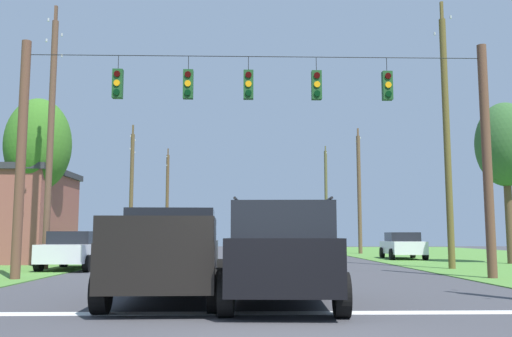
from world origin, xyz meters
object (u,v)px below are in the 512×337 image
at_px(pickup_truck, 170,255).
at_px(utility_pole_distant_left, 167,199).
at_px(suv_black, 282,251).
at_px(overhead_signal_span, 256,141).
at_px(utility_pole_near_left, 326,198).
at_px(tree_roadside_right, 505,145).
at_px(distant_car_oncoming, 75,250).
at_px(utility_pole_far_left, 51,133).
at_px(distant_car_crossing_white, 402,245).
at_px(utility_pole_distant_right, 131,189).
at_px(utility_pole_mid_right, 447,136).
at_px(utility_pole_far_right, 359,192).
at_px(tree_roadside_far_right, 38,145).

bearing_deg(pickup_truck, utility_pole_distant_left, 97.62).
distance_m(suv_black, utility_pole_distant_left, 46.94).
bearing_deg(overhead_signal_span, utility_pole_near_left, 78.09).
xyz_separation_m(utility_pole_distant_left, tree_roadside_right, (20.35, -30.87, 0.65)).
distance_m(distant_car_oncoming, utility_pole_far_left, 4.87).
relative_size(distant_car_crossing_white, utility_pole_near_left, 0.42).
distance_m(distant_car_crossing_white, distant_car_oncoming, 18.23).
bearing_deg(utility_pole_distant_right, utility_pole_far_left, -90.14).
distance_m(distant_car_crossing_white, utility_pole_mid_right, 10.36).
bearing_deg(distant_car_oncoming, utility_pole_far_right, 49.49).
bearing_deg(suv_black, pickup_truck, 160.66).
bearing_deg(pickup_truck, utility_pole_near_left, 77.13).
relative_size(utility_pole_mid_right, utility_pole_far_left, 1.03).
height_order(utility_pole_near_left, utility_pole_far_left, utility_pole_far_left).
bearing_deg(distant_car_crossing_white, utility_pole_near_left, 91.17).
distance_m(utility_pole_distant_left, tree_roadside_right, 36.98).
bearing_deg(overhead_signal_span, suv_black, -86.81).
bearing_deg(overhead_signal_span, distant_car_oncoming, 144.45).
height_order(suv_black, utility_pole_far_left, utility_pole_far_left).
bearing_deg(utility_pole_distant_left, pickup_truck, -82.38).
xyz_separation_m(utility_pole_far_left, tree_roadside_right, (20.59, 3.66, 0.16)).
xyz_separation_m(overhead_signal_span, utility_pole_mid_right, (8.05, 4.88, 1.09)).
height_order(utility_pole_far_left, utility_pole_distant_left, utility_pole_far_left).
height_order(utility_pole_far_left, tree_roadside_right, utility_pole_far_left).
bearing_deg(utility_pole_far_left, tree_roadside_far_right, 115.95).
bearing_deg(utility_pole_distant_left, utility_pole_mid_right, -65.13).
bearing_deg(utility_pole_distant_left, suv_black, -79.68).
bearing_deg(utility_pole_distant_left, distant_car_oncoming, -88.46).
xyz_separation_m(overhead_signal_span, distant_car_crossing_white, (8.73, 14.11, -3.57)).
height_order(utility_pole_mid_right, utility_pole_distant_left, utility_pole_mid_right).
xyz_separation_m(distant_car_oncoming, tree_roadside_far_right, (-3.13, 4.00, 4.86)).
height_order(utility_pole_distant_right, tree_roadside_right, utility_pole_distant_right).
distance_m(distant_car_oncoming, utility_pole_far_right, 23.87).
height_order(tree_roadside_right, tree_roadside_far_right, tree_roadside_far_right).
distance_m(utility_pole_far_right, utility_pole_far_left, 24.40).
height_order(overhead_signal_span, utility_pole_far_right, utility_pole_far_right).
xyz_separation_m(overhead_signal_span, utility_pole_far_left, (-8.26, 5.03, 1.16)).
relative_size(distant_car_crossing_white, tree_roadside_right, 0.57).
bearing_deg(utility_pole_mid_right, distant_car_crossing_white, 85.78).
bearing_deg(suv_black, utility_pole_near_left, 80.19).
xyz_separation_m(distant_car_oncoming, tree_roadside_right, (19.43, 3.61, 4.89)).
bearing_deg(utility_pole_far_left, suv_black, -53.13).
relative_size(utility_pole_far_left, tree_roadside_right, 1.41).
relative_size(suv_black, tree_roadside_right, 0.63).
distance_m(utility_pole_far_left, tree_roadside_right, 20.91).
bearing_deg(utility_pole_distant_left, tree_roadside_far_right, -94.14).
relative_size(utility_pole_near_left, utility_pole_far_left, 0.96).
distance_m(utility_pole_far_right, utility_pole_distant_right, 16.48).
xyz_separation_m(overhead_signal_span, distant_car_oncoming, (-7.10, 5.07, -3.57)).
xyz_separation_m(utility_pole_far_right, tree_roadside_far_right, (-18.45, -13.92, 1.15)).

